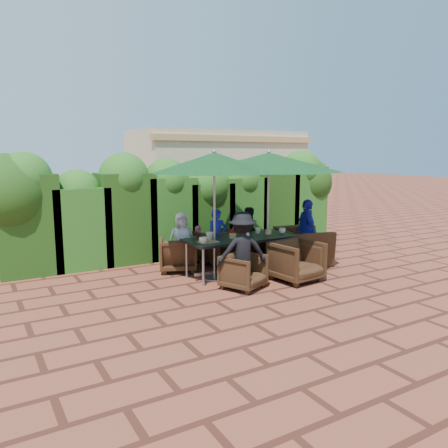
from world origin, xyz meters
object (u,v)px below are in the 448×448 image
umbrella_right (269,162)px  chair_end_right (303,240)px  chair_far_left (178,253)px  chair_near_right (297,259)px  umbrella_left (214,163)px  dining_table (240,241)px  chair_far_right (246,244)px  chair_far_mid (216,245)px  chair_near_left (244,270)px

umbrella_right → chair_end_right: 2.00m
chair_far_left → chair_near_right: size_ratio=0.90×
umbrella_left → chair_end_right: 2.87m
dining_table → chair_far_right: size_ratio=2.90×
umbrella_left → chair_near_right: (1.27, -0.90, -1.79)m
umbrella_left → umbrella_right: 1.27m
chair_far_mid → umbrella_right: bearing=100.0°
umbrella_left → chair_far_left: (-0.35, 0.90, -1.83)m
umbrella_left → chair_near_left: umbrella_left is taller
chair_near_right → chair_end_right: bearing=38.2°
chair_end_right → chair_near_left: bearing=130.4°
chair_near_right → chair_far_mid: bearing=101.2°
dining_table → chair_end_right: chair_end_right is taller
chair_near_left → chair_near_right: (1.12, -0.10, 0.08)m
chair_near_right → chair_end_right: chair_end_right is taller
chair_near_right → umbrella_left: bearing=137.9°
chair_end_right → dining_table: bearing=110.1°
chair_far_right → chair_near_right: 1.87m
chair_near_left → chair_near_right: chair_near_right is taller
dining_table → chair_far_mid: size_ratio=2.68×
chair_far_right → chair_far_left: bearing=-19.1°
dining_table → chair_far_left: chair_far_left is taller
chair_far_left → chair_near_left: chair_far_left is taller
dining_table → umbrella_right: (0.66, -0.00, 1.54)m
chair_near_left → chair_near_right: size_ratio=0.82×
dining_table → chair_far_right: (0.73, 0.92, -0.29)m
chair_far_mid → chair_near_left: bearing=53.2°
chair_far_right → chair_near_left: chair_far_right is taller
chair_far_right → umbrella_right: bearing=64.4°
chair_far_mid → chair_near_right: bearing=86.0°
umbrella_left → chair_far_mid: (0.63, 1.06, -1.80)m
dining_table → chair_far_left: size_ratio=2.93×
chair_far_right → chair_near_left: bearing=34.6°
umbrella_left → chair_far_right: 2.47m
chair_end_right → umbrella_right: bearing=112.4°
chair_far_left → chair_near_left: size_ratio=1.11×
chair_far_left → chair_end_right: bearing=-172.7°
chair_far_mid → chair_far_right: bearing=150.9°
chair_far_right → chair_near_left: (-1.19, -1.77, -0.04)m
umbrella_left → chair_far_left: 2.07m
chair_end_right → chair_far_right: bearing=66.2°
umbrella_left → chair_near_left: size_ratio=3.59×
chair_end_right → chair_near_right: bearing=151.9°
dining_table → chair_far_mid: bearing=88.6°
dining_table → chair_far_right: 1.21m
dining_table → chair_near_left: 1.02m
chair_far_mid → chair_far_left: bearing=-13.3°
chair_far_mid → chair_end_right: 1.91m
chair_near_left → chair_end_right: chair_end_right is taller
umbrella_left → chair_near_right: bearing=-35.2°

